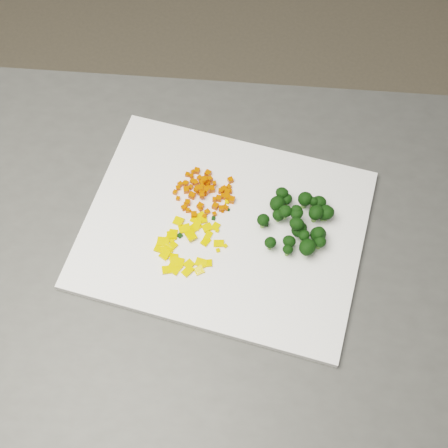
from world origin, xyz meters
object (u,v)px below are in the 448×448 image
at_px(carrot_pile, 204,188).
at_px(broccoli_pile, 293,216).
at_px(cutting_board, 224,229).
at_px(pepper_pile, 194,246).
at_px(counter_block, 199,336).

relative_size(carrot_pile, broccoli_pile, 0.83).
distance_m(cutting_board, carrot_pile, 0.07).
relative_size(cutting_board, carrot_pile, 4.50).
height_order(pepper_pile, broccoli_pile, broccoli_pile).
height_order(counter_block, cutting_board, cutting_board).
relative_size(cutting_board, broccoli_pile, 3.75).
bearing_deg(pepper_pile, broccoli_pile, 41.41).
distance_m(counter_block, pepper_pile, 0.47).
height_order(cutting_board, broccoli_pile, broccoli_pile).
height_order(carrot_pile, pepper_pile, carrot_pile).
bearing_deg(broccoli_pile, pepper_pile, -138.59).
height_order(cutting_board, pepper_pile, pepper_pile).
distance_m(cutting_board, pepper_pile, 0.06).
height_order(carrot_pile, broccoli_pile, broccoli_pile).
height_order(counter_block, carrot_pile, carrot_pile).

